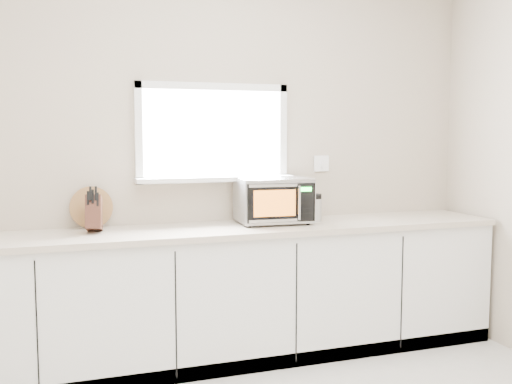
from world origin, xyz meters
name	(u,v)px	position (x,y,z in m)	size (l,w,h in m)	color
back_wall	(213,159)	(0.00, 2.00, 1.36)	(4.00, 0.17, 2.70)	#B09F8C
cabinets	(225,297)	(0.00, 1.70, 0.44)	(3.92, 0.60, 0.88)	silver
countertop	(225,230)	(0.00, 1.69, 0.90)	(3.92, 0.64, 0.04)	beige
microwave	(273,199)	(0.37, 1.76, 1.09)	(0.52, 0.44, 0.32)	black
knife_block	(94,212)	(-0.84, 1.76, 1.05)	(0.13, 0.22, 0.30)	#482719
cutting_board	(91,207)	(-0.85, 1.94, 1.06)	(0.28, 0.28, 0.02)	olive
coffee_grinder	(314,207)	(0.68, 1.75, 1.02)	(0.13, 0.13, 0.20)	#ADAFB4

